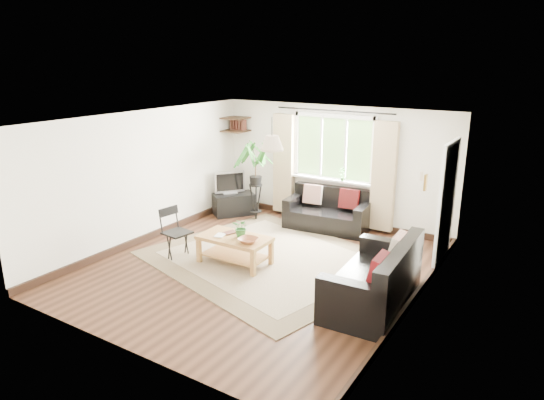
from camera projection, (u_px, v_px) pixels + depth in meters
The scene contains 24 objects.
floor at pixel (259, 268), 7.89m from camera, with size 5.50×5.50×0.00m, color black.
ceiling at pixel (258, 120), 7.21m from camera, with size 5.50×5.50×0.00m, color white.
wall_back at pixel (334, 165), 9.79m from camera, with size 5.00×0.02×2.40m, color white.
wall_front at pixel (120, 256), 5.31m from camera, with size 5.00×0.02×2.40m, color white.
wall_left at pixel (144, 177), 8.82m from camera, with size 0.02×5.50×2.40m, color white.
wall_right at pixel (419, 225), 6.28m from camera, with size 0.02×5.50×2.40m, color white.
rug at pixel (270, 259), 8.21m from camera, with size 3.76×3.22×0.02m, color #C5B498.
window at pixel (333, 148), 9.66m from camera, with size 2.50×0.16×2.16m, color white, non-canonical shape.
door at pixel (446, 207), 7.73m from camera, with size 0.06×0.96×2.06m, color silver.
corner_shelf at pixel (236, 124), 10.53m from camera, with size 0.50×0.50×0.34m, color black, non-canonical shape.
pendant_lamp at pixel (272, 139), 7.64m from camera, with size 0.36×0.36×0.54m, color beige, non-canonical shape.
wall_sconce at pixel (424, 179), 6.41m from camera, with size 0.12×0.12×0.28m, color beige, non-canonical shape.
sofa_back at pixel (327, 210), 9.58m from camera, with size 1.62×0.81×0.76m, color black, non-canonical shape.
sofa_right at pixel (373, 275), 6.62m from camera, with size 0.91×1.83×0.86m, color black, non-canonical shape.
coffee_table at pixel (235, 250), 7.98m from camera, with size 1.17×0.64×0.48m, color brown, non-canonical shape.
table_plant at pixel (242, 228), 7.85m from camera, with size 0.28×0.24×0.31m, color #2B6628.
bowl at pixel (248, 240), 7.64m from camera, with size 0.31×0.31×0.08m, color #945433.
book_a at pixel (216, 235), 7.97m from camera, with size 0.15×0.21×0.02m, color white.
book_b at pixel (227, 231), 8.13m from camera, with size 0.16×0.21×0.02m, color #532B21.
tv_stand at pixel (234, 204), 10.52m from camera, with size 0.86×0.48×0.46m, color black.
tv at pixel (230, 182), 10.43m from camera, with size 0.66×0.22×0.51m, color #A5A5AA, non-canonical shape.
palm_stand at pixel (256, 182), 10.01m from camera, with size 0.64×0.64×1.65m, color black, non-canonical shape.
folding_chair at pixel (177, 234), 8.18m from camera, with size 0.44×0.44×0.86m, color black, non-canonical shape.
sill_plant at pixel (342, 174), 9.60m from camera, with size 0.14×0.10×0.27m, color #2D6023.
Camera 1 is at (4.03, -6.04, 3.29)m, focal length 32.00 mm.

